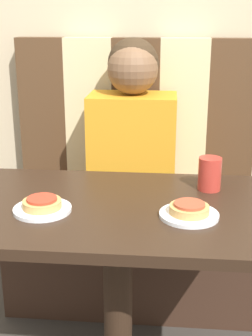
{
  "coord_description": "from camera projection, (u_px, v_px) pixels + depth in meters",
  "views": [
    {
      "loc": [
        0.16,
        -1.39,
        1.32
      ],
      "look_at": [
        0.0,
        0.3,
        0.76
      ],
      "focal_mm": 50.0,
      "sensor_mm": 36.0,
      "label": 1
    }
  ],
  "objects": [
    {
      "name": "plate_right",
      "position": [
        189.0,
        215.0,
        1.42
      ],
      "size": [
        0.18,
        0.18,
        0.01
      ],
      "color": "white",
      "rests_on": "dining_table"
    },
    {
      "name": "booth_seat",
      "position": [
        132.0,
        251.0,
        2.24
      ],
      "size": [
        1.12,
        0.49,
        0.47
      ],
      "color": "#382319",
      "rests_on": "ground_plane"
    },
    {
      "name": "booth_backrest",
      "position": [
        136.0,
        118.0,
        2.25
      ],
      "size": [
        1.12,
        0.08,
        0.74
      ],
      "color": "#4C331E",
      "rests_on": "booth_seat"
    },
    {
      "name": "plate_left",
      "position": [
        42.0,
        209.0,
        1.46
      ],
      "size": [
        0.18,
        0.18,
        0.01
      ],
      "color": "white",
      "rests_on": "dining_table"
    },
    {
      "name": "wall_back",
      "position": [
        138.0,
        18.0,
        2.19
      ],
      "size": [
        7.0,
        0.05,
        2.6
      ],
      "color": "#C6B28E",
      "rests_on": "ground_plane"
    },
    {
      "name": "dining_table",
      "position": [
        117.0,
        232.0,
        1.54
      ],
      "size": [
        1.05,
        0.66,
        0.73
      ],
      "color": "black",
      "rests_on": "ground_plane"
    },
    {
      "name": "drinking_cup",
      "position": [
        210.0,
        174.0,
        1.63
      ],
      "size": [
        0.08,
        0.08,
        0.12
      ],
      "color": "#B23328",
      "rests_on": "dining_table"
    },
    {
      "name": "pizza_left",
      "position": [
        42.0,
        203.0,
        1.46
      ],
      "size": [
        0.12,
        0.12,
        0.03
      ],
      "color": "tan",
      "rests_on": "plate_left"
    },
    {
      "name": "pizza_right",
      "position": [
        189.0,
        208.0,
        1.42
      ],
      "size": [
        0.12,
        0.12,
        0.03
      ],
      "color": "tan",
      "rests_on": "plate_right"
    },
    {
      "name": "person",
      "position": [
        132.0,
        127.0,
        2.06
      ],
      "size": [
        0.38,
        0.26,
        0.76
      ],
      "color": "orange",
      "rests_on": "booth_seat"
    }
  ]
}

